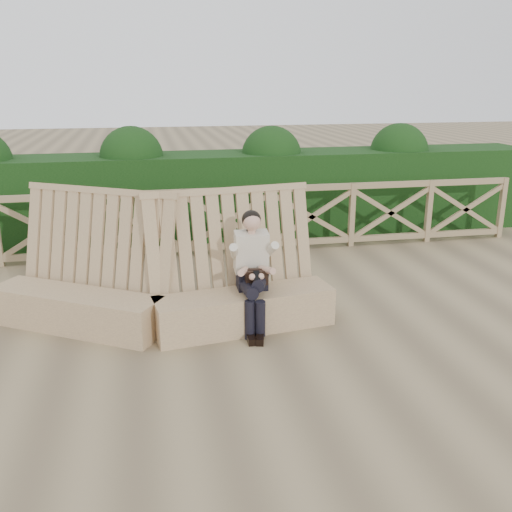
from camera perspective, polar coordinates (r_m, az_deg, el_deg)
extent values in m
plane|color=brown|center=(6.33, 2.07, -8.79)|extent=(60.00, 60.00, 0.00)
cube|color=#917353|center=(6.95, -17.49, -5.17)|extent=(2.03, 1.51, 0.44)
cube|color=#917353|center=(6.96, -16.59, -0.01)|extent=(2.00, 1.46, 1.56)
cube|color=#917353|center=(6.63, -1.18, -5.44)|extent=(2.12, 0.80, 0.44)
cube|color=#917353|center=(6.67, -1.95, -0.03)|extent=(2.11, 0.74, 1.56)
cube|color=black|center=(6.63, -0.41, -2.39)|extent=(0.35, 0.26, 0.21)
cube|color=beige|center=(6.57, -0.48, 0.43)|extent=(0.39, 0.28, 0.50)
sphere|color=tan|center=(6.43, -0.42, 3.42)|extent=(0.21, 0.21, 0.20)
sphere|color=black|center=(6.46, -0.47, 3.65)|extent=(0.23, 0.23, 0.22)
cylinder|color=black|center=(6.44, -0.86, -3.19)|extent=(0.15, 0.44, 0.14)
cylinder|color=black|center=(6.46, 0.45, -2.49)|extent=(0.15, 0.45, 0.16)
cylinder|color=black|center=(6.36, -0.63, -6.45)|extent=(0.12, 0.12, 0.44)
cylinder|color=black|center=(6.36, 0.43, -6.45)|extent=(0.12, 0.12, 0.44)
cube|color=black|center=(6.36, -0.50, -8.26)|extent=(0.09, 0.23, 0.08)
cube|color=black|center=(6.35, 0.39, -8.27)|extent=(0.09, 0.23, 0.08)
cube|color=black|center=(6.44, 0.02, -2.08)|extent=(0.25, 0.15, 0.17)
cube|color=black|center=(6.28, 0.09, -2.06)|extent=(0.07, 0.09, 0.12)
cube|color=olive|center=(9.29, -2.88, 6.54)|extent=(10.10, 0.07, 0.10)
cube|color=olive|center=(9.51, -2.79, 1.02)|extent=(10.10, 0.07, 0.10)
cube|color=black|center=(10.51, -3.84, 6.13)|extent=(12.00, 1.20, 1.50)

